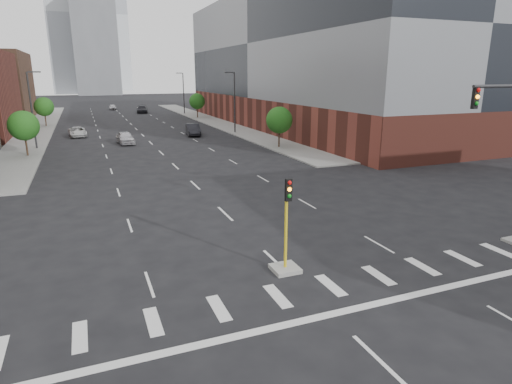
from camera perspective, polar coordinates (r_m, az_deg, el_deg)
sidewalk_left_far at (r=81.98m, az=-26.90°, el=7.71°), size 5.00×92.00×0.15m
sidewalk_right_far at (r=84.84m, az=-6.11°, el=9.48°), size 5.00×92.00×0.15m
building_right_main at (r=76.97m, az=7.62°, el=16.98°), size 24.00×70.00×22.00m
tower_left at (r=228.73m, az=-23.30°, el=20.85°), size 22.00×22.00×70.00m
tower_right at (r=269.64m, az=-19.22°, el=21.28°), size 20.00×20.00×80.00m
tower_mid at (r=207.79m, az=-20.66°, el=18.15°), size 18.00×18.00×44.00m
median_traffic_signal at (r=19.62m, az=3.99°, el=-7.90°), size 1.20×1.20×4.40m
streetlight_right_a at (r=65.88m, az=-2.95°, el=12.16°), size 1.60×0.22×9.07m
streetlight_right_b at (r=99.60m, az=-9.69°, el=13.07°), size 1.60×0.22×9.07m
streetlight_left at (r=57.60m, az=-27.68°, el=10.00°), size 1.60×0.22×9.07m
tree_left_near at (r=52.84m, az=-28.58°, el=7.77°), size 3.20×3.20×4.85m
tree_left_far at (r=82.61m, az=-26.43°, el=10.14°), size 3.20×3.20×4.85m
tree_right_near at (r=52.34m, az=3.12°, el=9.55°), size 3.20×3.20×4.85m
tree_right_far at (r=90.09m, az=-7.86°, el=11.88°), size 3.20×3.20×4.85m
car_near_left at (r=58.33m, az=-17.04°, el=6.94°), size 2.26×4.85×1.61m
car_mid_right at (r=64.36m, az=-8.41°, el=8.23°), size 2.44×5.37×1.71m
car_far_left at (r=67.60m, az=-22.70°, el=7.41°), size 2.65×5.14×1.39m
car_deep_right at (r=105.06m, az=-14.95°, el=10.60°), size 3.13×6.07×1.68m
car_distant at (r=116.79m, az=-18.56°, el=10.69°), size 1.70×4.04×1.37m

